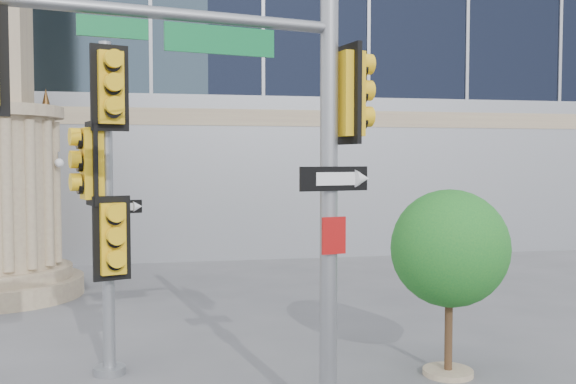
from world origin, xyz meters
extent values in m
cone|color=#472D14|center=(-4.70, 9.00, 5.35)|extent=(0.24, 0.24, 0.50)
cylinder|color=slate|center=(0.58, -0.81, 3.28)|extent=(0.24, 0.24, 6.56)
cylinder|color=slate|center=(-1.67, -1.29, 5.47)|extent=(4.53, 1.11, 0.15)
cube|color=#0D6F34|center=(-0.92, -1.15, 5.20)|extent=(1.40, 0.34, 0.35)
cube|color=yellow|center=(0.88, -0.75, 4.59)|extent=(0.43, 0.65, 1.37)
cube|color=black|center=(0.61, -0.96, 3.45)|extent=(0.99, 0.24, 0.33)
cube|color=#A80F0F|center=(0.61, -0.96, 2.68)|extent=(0.35, 0.11, 0.50)
cylinder|color=slate|center=(-2.57, 2.00, 0.07)|extent=(0.54, 0.54, 0.14)
cylinder|color=slate|center=(-2.57, 2.00, 2.84)|extent=(0.20, 0.20, 5.68)
cube|color=yellow|center=(-2.49, 1.76, 4.88)|extent=(0.69, 0.51, 1.42)
cube|color=yellow|center=(-2.81, 1.92, 3.63)|extent=(0.51, 0.69, 1.42)
cube|color=yellow|center=(-2.49, 1.76, 2.38)|extent=(0.69, 0.51, 1.42)
cube|color=black|center=(-2.34, 1.94, 2.89)|extent=(0.68, 0.26, 0.23)
cylinder|color=gray|center=(3.14, 0.84, 0.05)|extent=(0.86, 0.86, 0.10)
cylinder|color=#382314|center=(3.14, 0.84, 0.86)|extent=(0.13, 0.13, 1.72)
sphere|color=#166221|center=(3.14, 0.84, 2.19)|extent=(2.00, 2.00, 2.00)
sphere|color=#166221|center=(3.57, 1.08, 1.91)|extent=(1.24, 1.24, 1.24)
sphere|color=#166221|center=(2.81, 0.60, 1.96)|extent=(1.05, 1.05, 1.05)
camera|label=1|loc=(-1.65, -9.26, 3.72)|focal=40.00mm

